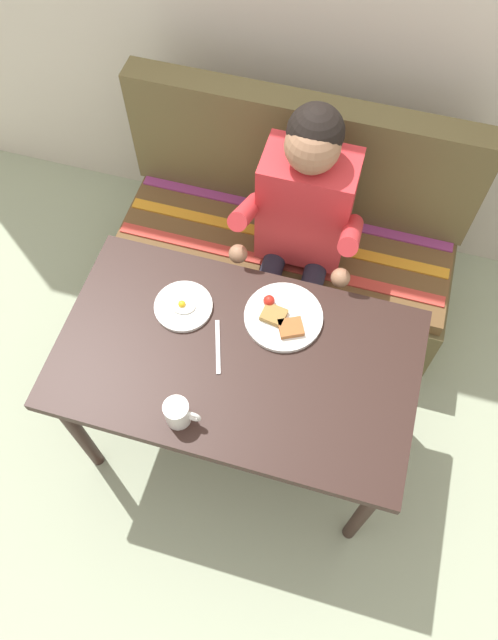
{
  "coord_description": "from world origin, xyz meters",
  "views": [
    {
      "loc": [
        0.28,
        -0.83,
        2.53
      ],
      "look_at": [
        0.0,
        0.15,
        0.72
      ],
      "focal_mm": 34.05,
      "sensor_mm": 36.0,
      "label": 1
    }
  ],
  "objects_px": {
    "table": "(237,367)",
    "couch": "(287,248)",
    "plate_breakfast": "(283,317)",
    "plate_eggs": "(183,306)",
    "coffee_mug": "(178,413)",
    "knife": "(218,347)",
    "person": "(301,224)"
  },
  "relations": [
    {
      "from": "table",
      "to": "plate_breakfast",
      "type": "relative_size",
      "value": 4.45
    },
    {
      "from": "table",
      "to": "plate_breakfast",
      "type": "xyz_separation_m",
      "value": [
        0.11,
        0.18,
        0.09
      ]
    },
    {
      "from": "couch",
      "to": "plate_eggs",
      "type": "relative_size",
      "value": 7.13
    },
    {
      "from": "table",
      "to": "couch",
      "type": "relative_size",
      "value": 0.83
    },
    {
      "from": "plate_eggs",
      "to": "knife",
      "type": "xyz_separation_m",
      "value": [
        0.16,
        -0.11,
        -0.01
      ]
    },
    {
      "from": "knife",
      "to": "plate_breakfast",
      "type": "bearing_deg",
      "value": 23.27
    },
    {
      "from": "table",
      "to": "plate_breakfast",
      "type": "height_order",
      "value": "plate_breakfast"
    },
    {
      "from": "table",
      "to": "knife",
      "type": "bearing_deg",
      "value": 166.31
    },
    {
      "from": "plate_breakfast",
      "to": "plate_eggs",
      "type": "bearing_deg",
      "value": -171.83
    },
    {
      "from": "couch",
      "to": "plate_eggs",
      "type": "bearing_deg",
      "value": -109.94
    },
    {
      "from": "couch",
      "to": "plate_breakfast",
      "type": "distance_m",
      "value": 0.72
    },
    {
      "from": "plate_breakfast",
      "to": "knife",
      "type": "height_order",
      "value": "plate_breakfast"
    },
    {
      "from": "person",
      "to": "plate_breakfast",
      "type": "xyz_separation_m",
      "value": [
        0.03,
        -0.41,
        0.0
      ]
    },
    {
      "from": "table",
      "to": "knife",
      "type": "relative_size",
      "value": 6.0
    },
    {
      "from": "coffee_mug",
      "to": "person",
      "type": "bearing_deg",
      "value": 77.47
    },
    {
      "from": "person",
      "to": "plate_eggs",
      "type": "bearing_deg",
      "value": -123.8
    },
    {
      "from": "coffee_mug",
      "to": "table",
      "type": "bearing_deg",
      "value": 66.63
    },
    {
      "from": "plate_eggs",
      "to": "coffee_mug",
      "type": "height_order",
      "value": "coffee_mug"
    },
    {
      "from": "coffee_mug",
      "to": "knife",
      "type": "xyz_separation_m",
      "value": [
        0.04,
        0.27,
        -0.05
      ]
    },
    {
      "from": "person",
      "to": "plate_eggs",
      "type": "xyz_separation_m",
      "value": [
        -0.31,
        -0.46,
        -0.0
      ]
    },
    {
      "from": "plate_eggs",
      "to": "coffee_mug",
      "type": "bearing_deg",
      "value": -72.86
    },
    {
      "from": "person",
      "to": "knife",
      "type": "distance_m",
      "value": 0.59
    },
    {
      "from": "table",
      "to": "coffee_mug",
      "type": "height_order",
      "value": "coffee_mug"
    },
    {
      "from": "table",
      "to": "couch",
      "type": "distance_m",
      "value": 0.83
    },
    {
      "from": "table",
      "to": "couch",
      "type": "xyz_separation_m",
      "value": [
        0.0,
        0.76,
        -0.32
      ]
    },
    {
      "from": "couch",
      "to": "plate_breakfast",
      "type": "xyz_separation_m",
      "value": [
        0.11,
        -0.58,
        0.41
      ]
    },
    {
      "from": "table",
      "to": "coffee_mug",
      "type": "xyz_separation_m",
      "value": [
        -0.11,
        -0.26,
        0.13
      ]
    },
    {
      "from": "plate_breakfast",
      "to": "coffee_mug",
      "type": "height_order",
      "value": "coffee_mug"
    },
    {
      "from": "person",
      "to": "coffee_mug",
      "type": "bearing_deg",
      "value": -102.53
    },
    {
      "from": "person",
      "to": "knife",
      "type": "xyz_separation_m",
      "value": [
        -0.15,
        -0.57,
        -0.01
      ]
    },
    {
      "from": "table",
      "to": "plate_eggs",
      "type": "distance_m",
      "value": 0.28
    },
    {
      "from": "couch",
      "to": "plate_eggs",
      "type": "xyz_separation_m",
      "value": [
        -0.23,
        -0.63,
        0.41
      ]
    }
  ]
}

